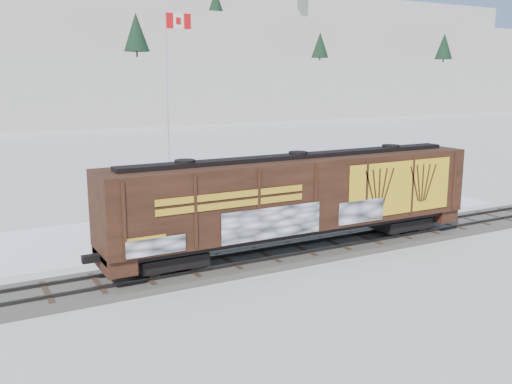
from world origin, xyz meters
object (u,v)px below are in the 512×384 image
car_white (155,222)px  car_dark (257,203)px  flagpole (170,133)px  car_silver (140,224)px  hopper_railcar (298,196)px

car_white → car_dark: 7.68m
flagpole → car_white: flagpole is taller
flagpole → car_silver: (-4.63, -7.51, -4.13)m
hopper_railcar → car_dark: (2.39, 8.36, -2.23)m
hopper_railcar → car_dark: 8.98m
car_silver → car_dark: 8.36m
flagpole → car_silver: size_ratio=3.00×
hopper_railcar → car_white: size_ratio=3.85×
hopper_railcar → car_white: (-5.03, 6.40, -2.14)m
flagpole → car_dark: bearing=-58.7°
flagpole → car_dark: (3.57, -5.89, -4.13)m
flagpole → car_white: (-3.85, -7.84, -4.04)m
car_silver → hopper_railcar: bearing=-147.2°
car_silver → car_white: car_white is taller
car_white → car_dark: (7.42, 1.96, -0.09)m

